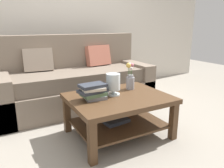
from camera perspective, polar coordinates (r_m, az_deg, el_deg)
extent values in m
plane|color=gray|center=(2.86, -1.41, -9.77)|extent=(10.00, 10.00, 0.00)
cube|color=beige|center=(4.14, -12.56, 16.83)|extent=(6.40, 0.12, 2.70)
cube|color=#7A6B5B|center=(3.36, -8.77, -2.83)|extent=(2.21, 0.90, 0.36)
cube|color=#6E6052|center=(3.25, -8.79, 1.71)|extent=(1.97, 0.74, 0.20)
cube|color=#7A6B5B|center=(3.56, -11.07, 6.88)|extent=(2.21, 0.20, 0.70)
cube|color=#7A6B5B|center=(3.15, -26.32, -3.22)|extent=(0.20, 0.90, 0.60)
cube|color=#7A6B5B|center=(3.76, 5.65, 1.17)|extent=(0.20, 0.90, 0.60)
cube|color=gray|center=(3.31, -18.58, 5.92)|extent=(0.41, 0.22, 0.34)
cube|color=#B26651|center=(3.59, -3.61, 7.35)|extent=(0.42, 0.24, 0.34)
cube|color=#4C331E|center=(2.39, 1.73, -3.72)|extent=(1.06, 0.82, 0.05)
cube|color=#4C331E|center=(2.00, -5.13, -15.05)|extent=(0.07, 0.07, 0.41)
cube|color=#4C331E|center=(2.48, 15.60, -9.26)|extent=(0.07, 0.07, 0.41)
cube|color=#4C331E|center=(2.60, -11.53, -7.82)|extent=(0.07, 0.07, 0.41)
cube|color=#4C331E|center=(2.99, 6.09, -4.50)|extent=(0.07, 0.07, 0.41)
cube|color=#4C331E|center=(2.50, 1.67, -10.11)|extent=(0.94, 0.70, 0.02)
cube|color=#2D333D|center=(2.49, 0.85, -9.39)|extent=(0.30, 0.23, 0.04)
cube|color=slate|center=(2.30, -4.35, -3.44)|extent=(0.23, 0.18, 0.04)
cube|color=#51704C|center=(2.28, -4.80, -2.61)|extent=(0.26, 0.19, 0.04)
cube|color=#2D333D|center=(2.28, -5.01, -1.79)|extent=(0.31, 0.21, 0.03)
cube|color=beige|center=(2.26, -4.96, -1.15)|extent=(0.24, 0.20, 0.03)
cube|color=#2D333D|center=(2.25, -5.01, -0.40)|extent=(0.28, 0.19, 0.03)
cylinder|color=silver|center=(2.42, 0.29, -2.65)|extent=(0.15, 0.15, 0.02)
cylinder|color=silver|center=(2.41, 0.29, -1.95)|extent=(0.04, 0.04, 0.05)
cylinder|color=silver|center=(2.38, 0.29, 0.61)|extent=(0.15, 0.15, 0.18)
sphere|color=#51704C|center=(2.38, -0.19, -0.23)|extent=(0.05, 0.05, 0.05)
sphere|color=#3D6075|center=(2.41, 0.64, 0.03)|extent=(0.06, 0.06, 0.06)
cylinder|color=gray|center=(2.63, 4.73, 0.22)|extent=(0.10, 0.10, 0.14)
cylinder|color=gray|center=(2.61, 4.77, 2.07)|extent=(0.07, 0.07, 0.03)
cylinder|color=#426638|center=(2.60, 5.12, 3.50)|extent=(0.01, 0.01, 0.10)
sphere|color=#C66B7A|center=(2.59, 5.15, 4.90)|extent=(0.05, 0.05, 0.05)
cylinder|color=#426638|center=(2.62, 4.54, 3.52)|extent=(0.01, 0.01, 0.10)
sphere|color=silver|center=(2.60, 4.57, 4.91)|extent=(0.06, 0.06, 0.06)
cylinder|color=#426638|center=(2.58, 4.27, 3.39)|extent=(0.01, 0.01, 0.10)
sphere|color=gold|center=(2.57, 4.30, 4.84)|extent=(0.06, 0.06, 0.06)
cylinder|color=#426638|center=(2.58, 4.91, 3.03)|extent=(0.01, 0.01, 0.07)
sphere|color=silver|center=(2.57, 4.93, 4.04)|extent=(0.04, 0.04, 0.04)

